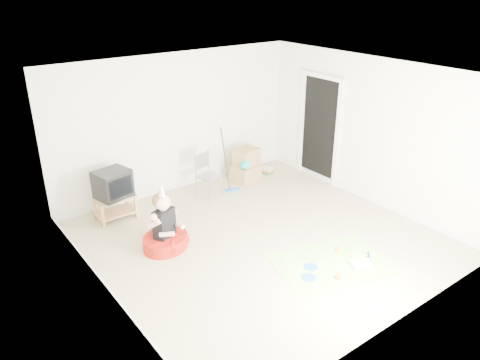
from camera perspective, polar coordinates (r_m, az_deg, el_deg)
ground at (r=7.51m, az=2.46°, el=-7.11°), size 5.00×5.00×0.00m
doorway_recess at (r=9.46m, az=9.72°, el=6.04°), size 0.02×0.90×2.05m
tv_stand at (r=8.25m, az=-14.97°, el=-3.00°), size 0.67×0.42×0.41m
crt_tv at (r=8.08m, az=-15.26°, el=-0.46°), size 0.63×0.56×0.47m
folding_chair at (r=8.72m, az=-3.82°, el=0.51°), size 0.46×0.44×0.85m
cardboard_boxes at (r=9.38m, az=0.74°, el=1.69°), size 0.61×0.53×0.68m
floor_mop at (r=8.98m, az=-0.93°, el=0.23°), size 0.31×0.40×1.20m
book_pile at (r=9.92m, az=3.12°, el=1.20°), size 0.29×0.33×0.10m
seated_woman at (r=7.24m, az=-9.13°, el=-6.54°), size 0.99×0.99×1.07m
party_mat at (r=7.03m, az=11.11°, el=-9.93°), size 1.89×1.57×0.01m
birthday_cake at (r=7.02m, az=14.49°, el=-9.97°), size 0.34×0.32×0.14m
blue_plate_near at (r=6.89m, az=8.60°, el=-10.42°), size 0.20×0.20×0.01m
blue_plate_far at (r=6.67m, az=8.39°, el=-11.69°), size 0.22×0.22×0.01m
orange_cup_near at (r=7.29m, az=11.82°, el=-8.29°), size 0.07×0.07×0.07m
orange_cup_far at (r=6.68m, az=11.92°, el=-11.49°), size 0.10×0.10×0.08m
blue_party_hat at (r=7.20m, az=15.32°, el=-8.76°), size 0.11×0.11×0.15m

